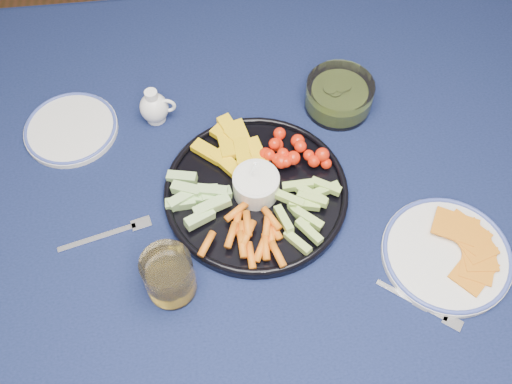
{
  "coord_description": "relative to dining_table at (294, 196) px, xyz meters",
  "views": [
    {
      "loc": [
        -0.15,
        -0.59,
        1.65
      ],
      "look_at": [
        -0.08,
        -0.04,
        0.76
      ],
      "focal_mm": 40.0,
      "sensor_mm": 36.0,
      "label": 1
    }
  ],
  "objects": [
    {
      "name": "side_plate_extra",
      "position": [
        -0.43,
        0.15,
        0.1
      ],
      "size": [
        0.18,
        0.18,
        0.02
      ],
      "color": "white",
      "rests_on": "dining_table"
    },
    {
      "name": "creamer_pitcher",
      "position": [
        -0.26,
        0.16,
        0.12
      ],
      "size": [
        0.07,
        0.06,
        0.08
      ],
      "color": "white",
      "rests_on": "dining_table"
    },
    {
      "name": "fork_right",
      "position": [
        0.17,
        -0.29,
        0.09
      ],
      "size": [
        0.13,
        0.11,
        0.0
      ],
      "color": "white",
      "rests_on": "dining_table"
    },
    {
      "name": "dining_table",
      "position": [
        0.0,
        0.0,
        0.0
      ],
      "size": [
        1.67,
        1.07,
        0.75
      ],
      "color": "#4D2E19",
      "rests_on": "ground"
    },
    {
      "name": "fork_left",
      "position": [
        -0.35,
        -0.09,
        0.09
      ],
      "size": [
        0.17,
        0.06,
        0.0
      ],
      "color": "white",
      "rests_on": "dining_table"
    },
    {
      "name": "pickle_bowl",
      "position": [
        0.11,
        0.15,
        0.12
      ],
      "size": [
        0.14,
        0.14,
        0.06
      ],
      "color": "silver",
      "rests_on": "dining_table"
    },
    {
      "name": "crudite_platter",
      "position": [
        -0.09,
        -0.04,
        0.11
      ],
      "size": [
        0.34,
        0.34,
        0.11
      ],
      "color": "black",
      "rests_on": "dining_table"
    },
    {
      "name": "juice_tumbler",
      "position": [
        -0.24,
        -0.21,
        0.13
      ],
      "size": [
        0.08,
        0.08,
        0.1
      ],
      "color": "silver",
      "rests_on": "dining_table"
    },
    {
      "name": "cheese_plate",
      "position": [
        0.23,
        -0.2,
        0.1
      ],
      "size": [
        0.22,
        0.22,
        0.03
      ],
      "color": "white",
      "rests_on": "dining_table"
    }
  ]
}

